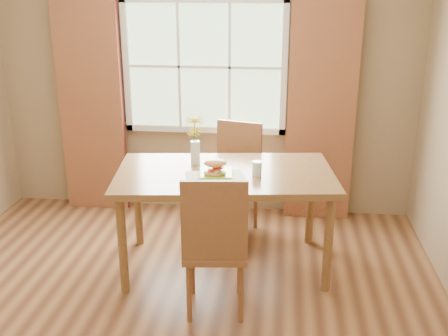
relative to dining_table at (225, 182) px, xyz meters
The scene contains 12 objects.
room 0.96m from the dining_table, 116.30° to the right, with size 4.24×3.84×2.74m.
window 1.44m from the dining_table, 105.81° to the left, with size 1.62×0.06×1.32m.
curtain_left 1.88m from the dining_table, 143.54° to the left, with size 0.65×0.08×2.20m, color maroon.
curtain_right 1.41m from the dining_table, 53.49° to the left, with size 0.65×0.08×2.20m, color maroon.
dining_table is the anchor object (origin of this frame).
chair_near 0.73m from the dining_table, 89.19° to the right, with size 0.49×0.49×1.07m.
chair_far 0.73m from the dining_table, 88.17° to the left, with size 0.54×0.54×1.06m.
placemat 0.19m from the dining_table, 110.20° to the right, with size 0.45×0.33×0.01m, color #E6EDC9.
plate 0.15m from the dining_table, 122.71° to the right, with size 0.25×0.25×0.01m, color #A1E138.
croissant_sandwich 0.24m from the dining_table, 110.96° to the right, with size 0.20×0.15×0.13m.
water_glass 0.30m from the dining_table, 12.14° to the right, with size 0.08×0.08×0.11m.
flower_vase 0.46m from the dining_table, 147.72° to the left, with size 0.16×0.16×0.40m.
Camera 1 is at (0.78, -3.24, 2.26)m, focal length 42.00 mm.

